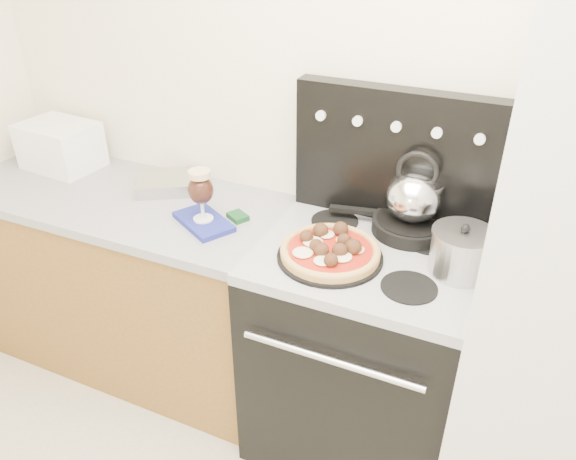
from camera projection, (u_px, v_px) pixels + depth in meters
The scene contains 15 objects.
room_shell at pixel (211, 323), 1.12m from camera, with size 3.52×3.01×2.52m.
base_cabinet at pixel (135, 284), 2.61m from camera, with size 1.45×0.60×0.86m, color brown.
countertop at pixel (120, 198), 2.38m from camera, with size 1.48×0.63×0.04m, color #9C9CA3.
stove_body at pixel (359, 354), 2.20m from camera, with size 0.76×0.65×0.88m, color black.
cooktop at pixel (368, 256), 1.96m from camera, with size 0.76×0.65×0.04m, color #ADADB2.
backguard at pixel (396, 157), 2.04m from camera, with size 0.76×0.08×0.50m, color black.
toaster_oven at pixel (60, 146), 2.57m from camera, with size 0.33×0.24×0.21m, color white.
foil_sheet at pixel (171, 183), 2.41m from camera, with size 0.28×0.20×0.06m, color silver.
oven_mitt at pixel (204, 222), 2.15m from camera, with size 0.25×0.14×0.02m, color navy.
beer_glass at pixel (201, 195), 2.09m from camera, with size 0.10×0.10×0.21m, color black, non-canonical shape.
pizza_pan at pixel (330, 256), 1.92m from camera, with size 0.36×0.36×0.01m, color black.
pizza at pixel (330, 249), 1.90m from camera, with size 0.34×0.34×0.05m, color tan, non-canonical shape.
skillet at pixel (410, 226), 2.06m from camera, with size 0.28×0.28×0.05m, color black.
tea_kettle at pixel (415, 193), 1.99m from camera, with size 0.20×0.20×0.22m, color silver, non-canonical shape.
stock_pot at pixel (461, 253), 1.81m from camera, with size 0.20×0.20×0.14m, color #B6B6B6.
Camera 1 is at (0.50, -0.43, 1.98)m, focal length 35.00 mm.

